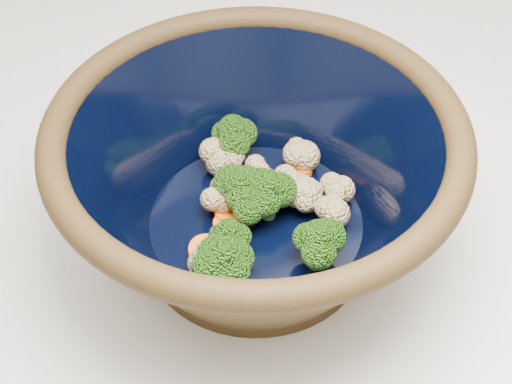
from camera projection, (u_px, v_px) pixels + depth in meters
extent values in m
cylinder|color=black|center=(256.00, 239.00, 0.64)|extent=(0.20, 0.20, 0.01)
torus|color=black|center=(256.00, 131.00, 0.55)|extent=(0.34, 0.34, 0.02)
cylinder|color=black|center=(256.00, 221.00, 0.63)|extent=(0.19, 0.19, 0.00)
cylinder|color=#608442|center=(226.00, 277.00, 0.57)|extent=(0.01, 0.01, 0.02)
ellipsoid|color=#357516|center=(225.00, 257.00, 0.55)|extent=(0.04, 0.04, 0.04)
cylinder|color=#608442|center=(316.00, 258.00, 0.58)|extent=(0.01, 0.01, 0.02)
ellipsoid|color=#357516|center=(318.00, 238.00, 0.57)|extent=(0.04, 0.04, 0.04)
cylinder|color=#608442|center=(238.00, 203.00, 0.63)|extent=(0.01, 0.01, 0.02)
ellipsoid|color=#357516|center=(238.00, 184.00, 0.61)|extent=(0.04, 0.04, 0.04)
cylinder|color=#608442|center=(247.00, 216.00, 0.62)|extent=(0.01, 0.01, 0.02)
ellipsoid|color=#357516|center=(247.00, 200.00, 0.60)|extent=(0.04, 0.04, 0.03)
cylinder|color=#608442|center=(234.00, 151.00, 0.67)|extent=(0.01, 0.01, 0.02)
ellipsoid|color=#357516|center=(233.00, 131.00, 0.65)|extent=(0.04, 0.04, 0.04)
cylinder|color=#608442|center=(230.00, 251.00, 0.59)|extent=(0.01, 0.01, 0.02)
ellipsoid|color=#357516|center=(229.00, 234.00, 0.57)|extent=(0.04, 0.04, 0.03)
cylinder|color=#608442|center=(268.00, 208.00, 0.62)|extent=(0.01, 0.01, 0.02)
ellipsoid|color=#357516|center=(269.00, 188.00, 0.60)|extent=(0.04, 0.04, 0.04)
sphere|color=beige|center=(335.00, 214.00, 0.61)|extent=(0.03, 0.03, 0.03)
sphere|color=beige|center=(270.00, 190.00, 0.63)|extent=(0.03, 0.03, 0.03)
sphere|color=beige|center=(304.00, 156.00, 0.66)|extent=(0.03, 0.03, 0.03)
sphere|color=beige|center=(226.00, 263.00, 0.57)|extent=(0.03, 0.03, 0.03)
sphere|color=beige|center=(258.00, 175.00, 0.64)|extent=(0.03, 0.03, 0.03)
sphere|color=beige|center=(204.00, 263.00, 0.57)|extent=(0.03, 0.03, 0.03)
sphere|color=beige|center=(301.00, 191.00, 0.63)|extent=(0.03, 0.03, 0.03)
sphere|color=beige|center=(221.00, 162.00, 0.65)|extent=(0.03, 0.03, 0.03)
sphere|color=beige|center=(222.00, 199.00, 0.62)|extent=(0.03, 0.03, 0.03)
sphere|color=beige|center=(278.00, 186.00, 0.63)|extent=(0.03, 0.03, 0.03)
sphere|color=beige|center=(341.00, 190.00, 0.63)|extent=(0.03, 0.03, 0.03)
sphere|color=beige|center=(307.00, 198.00, 0.62)|extent=(0.03, 0.03, 0.03)
cylinder|color=orange|center=(228.00, 215.00, 0.62)|extent=(0.02, 0.02, 0.01)
cylinder|color=orange|center=(229.00, 225.00, 0.61)|extent=(0.03, 0.03, 0.01)
cylinder|color=orange|center=(299.00, 170.00, 0.66)|extent=(0.02, 0.02, 0.01)
cylinder|color=orange|center=(206.00, 251.00, 0.59)|extent=(0.03, 0.03, 0.01)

